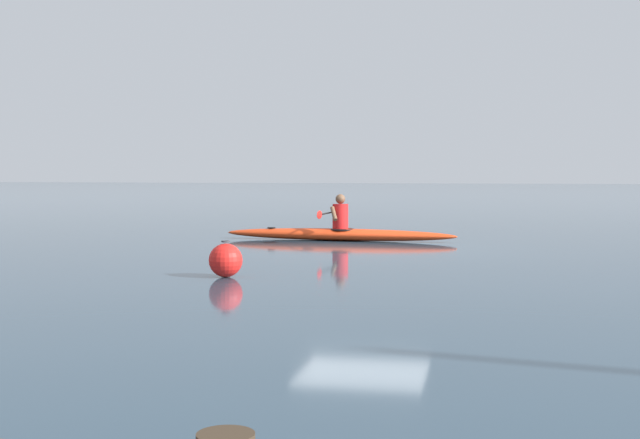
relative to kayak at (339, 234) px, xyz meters
The scene contains 4 objects.
ground_plane 1.79m from the kayak, 115.78° to the left, with size 160.00×160.00×0.00m, color #283D4C.
kayak is the anchor object (origin of this frame).
kayaker 0.45m from the kayak, behind, with size 0.45×2.45×0.75m.
mooring_buoy_white_far 6.53m from the kayak, 85.91° to the left, with size 0.48×0.48×0.52m.
Camera 1 is at (-2.48, 16.42, 1.53)m, focal length 47.68 mm.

